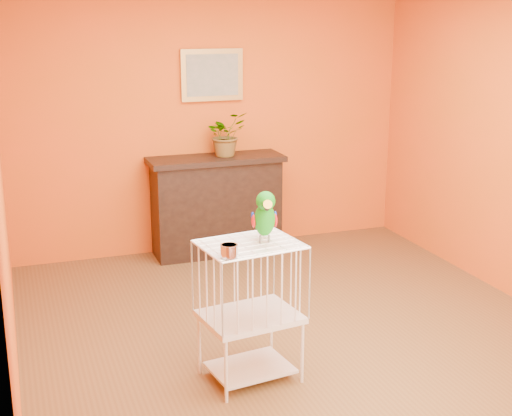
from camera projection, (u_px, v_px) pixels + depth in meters
name	position (u px, v px, depth m)	size (l,w,h in m)	color
ground	(298.00, 334.00, 5.36)	(4.50, 4.50, 0.00)	brown
room_shell	(302.00, 125.00, 4.94)	(4.50, 4.50, 4.50)	#DE4E14
console_cabinet	(216.00, 205.00, 7.05)	(1.32, 0.48, 0.98)	black
potted_plant	(225.00, 139.00, 6.94)	(0.39, 0.43, 0.33)	#26722D
framed_picture	(212.00, 75.00, 6.91)	(0.62, 0.04, 0.50)	#B48B40
birdcage	(250.00, 310.00, 4.59)	(0.66, 0.54, 0.93)	silver
feed_cup	(229.00, 251.00, 4.21)	(0.11, 0.11, 0.07)	silver
parrot	(265.00, 216.00, 4.45)	(0.18, 0.31, 0.34)	#59544C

